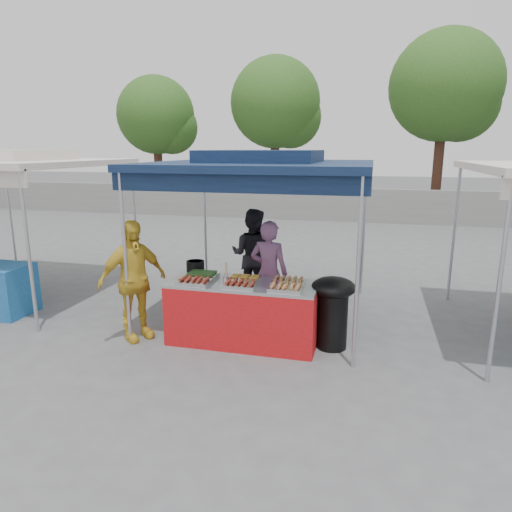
% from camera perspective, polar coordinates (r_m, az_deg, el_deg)
% --- Properties ---
extents(ground_plane, '(80.00, 80.00, 0.00)m').
position_cam_1_polar(ground_plane, '(6.50, -1.32, -10.25)').
color(ground_plane, '#565658').
extents(back_wall, '(40.00, 0.25, 1.20)m').
position_cam_1_polar(back_wall, '(16.93, 8.74, 6.39)').
color(back_wall, gray).
rests_on(back_wall, ground_plane).
extents(main_canopy, '(3.20, 3.20, 2.57)m').
position_cam_1_polar(main_canopy, '(6.90, 0.77, 11.43)').
color(main_canopy, '#B4B4BB').
rests_on(main_canopy, ground_plane).
extents(tree_0, '(3.35, 3.26, 5.60)m').
position_cam_1_polar(tree_0, '(20.67, -11.93, 16.44)').
color(tree_0, '#3E2218').
rests_on(tree_0, ground_plane).
extents(tree_1, '(3.63, 3.59, 6.17)m').
position_cam_1_polar(tree_1, '(19.28, 2.91, 18.13)').
color(tree_1, '#3E2218').
rests_on(tree_1, ground_plane).
extents(tree_2, '(3.91, 3.91, 6.72)m').
position_cam_1_polar(tree_2, '(18.67, 22.95, 18.48)').
color(tree_2, '#3E2218').
rests_on(tree_2, ground_plane).
extents(vendor_table, '(2.00, 0.80, 0.85)m').
position_cam_1_polar(vendor_table, '(6.25, -1.59, -7.03)').
color(vendor_table, red).
rests_on(vendor_table, ground_plane).
extents(food_tray_fl, '(0.42, 0.30, 0.07)m').
position_cam_1_polar(food_tray_fl, '(6.07, -7.71, -3.18)').
color(food_tray_fl, silver).
rests_on(food_tray_fl, vendor_table).
extents(food_tray_fm, '(0.42, 0.30, 0.07)m').
position_cam_1_polar(food_tray_fm, '(5.89, -2.01, -3.60)').
color(food_tray_fm, silver).
rests_on(food_tray_fm, vendor_table).
extents(food_tray_fr, '(0.42, 0.30, 0.07)m').
position_cam_1_polar(food_tray_fr, '(5.76, 3.73, -4.02)').
color(food_tray_fr, silver).
rests_on(food_tray_fr, vendor_table).
extents(food_tray_bl, '(0.42, 0.30, 0.07)m').
position_cam_1_polar(food_tray_bl, '(6.38, -6.74, -2.34)').
color(food_tray_bl, silver).
rests_on(food_tray_bl, vendor_table).
extents(food_tray_bm, '(0.42, 0.30, 0.07)m').
position_cam_1_polar(food_tray_bm, '(6.18, -1.42, -2.77)').
color(food_tray_bm, silver).
rests_on(food_tray_bm, vendor_table).
extents(food_tray_br, '(0.42, 0.30, 0.07)m').
position_cam_1_polar(food_tray_br, '(6.03, 4.05, -3.23)').
color(food_tray_br, silver).
rests_on(food_tray_br, vendor_table).
extents(cooking_pot, '(0.26, 0.26, 0.15)m').
position_cam_1_polar(cooking_pot, '(6.70, -7.58, -1.25)').
color(cooking_pot, black).
rests_on(cooking_pot, vendor_table).
extents(skewer_cup, '(0.09, 0.09, 0.11)m').
position_cam_1_polar(skewer_cup, '(6.03, -3.75, -3.03)').
color(skewer_cup, '#B4B4BB').
rests_on(skewer_cup, vendor_table).
extents(wok_burner, '(0.58, 0.58, 0.97)m').
position_cam_1_polar(wok_burner, '(6.10, 9.57, -6.21)').
color(wok_burner, black).
rests_on(wok_burner, ground_plane).
extents(crate_left, '(0.47, 0.33, 0.28)m').
position_cam_1_polar(crate_left, '(6.97, -3.53, -7.35)').
color(crate_left, '#133B9C').
rests_on(crate_left, ground_plane).
extents(crate_right, '(0.49, 0.34, 0.29)m').
position_cam_1_polar(crate_right, '(6.77, 3.05, -7.91)').
color(crate_right, '#133B9C').
rests_on(crate_right, ground_plane).
extents(crate_stacked, '(0.46, 0.32, 0.28)m').
position_cam_1_polar(crate_stacked, '(6.68, 3.08, -5.63)').
color(crate_stacked, '#133B9C').
rests_on(crate_stacked, crate_right).
extents(vendor_woman, '(0.62, 0.45, 1.58)m').
position_cam_1_polar(vendor_woman, '(6.77, 1.63, -2.16)').
color(vendor_woman, '#84547C').
rests_on(vendor_woman, ground_plane).
extents(helper_man, '(0.81, 0.65, 1.60)m').
position_cam_1_polar(helper_man, '(7.90, -0.43, 0.17)').
color(helper_man, black).
rests_on(helper_man, ground_plane).
extents(customer_person, '(0.89, 1.04, 1.68)m').
position_cam_1_polar(customer_person, '(6.45, -15.13, -2.99)').
color(customer_person, gold).
rests_on(customer_person, ground_plane).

